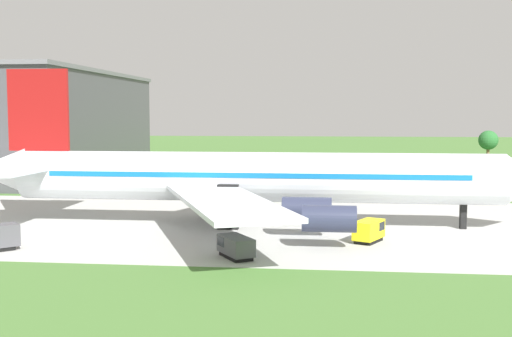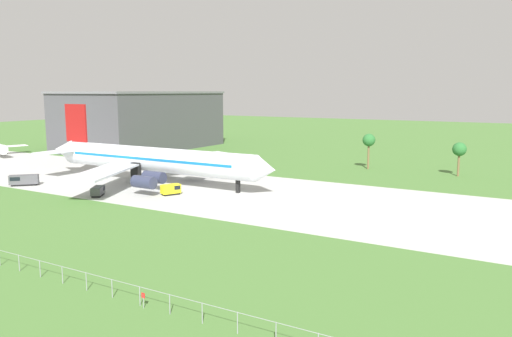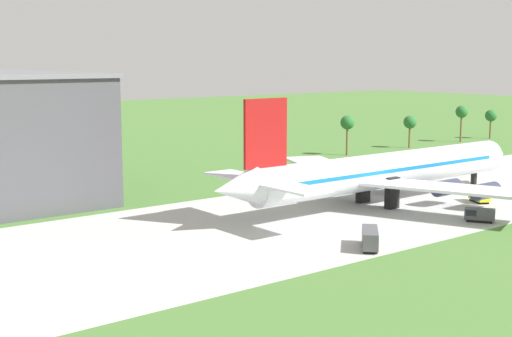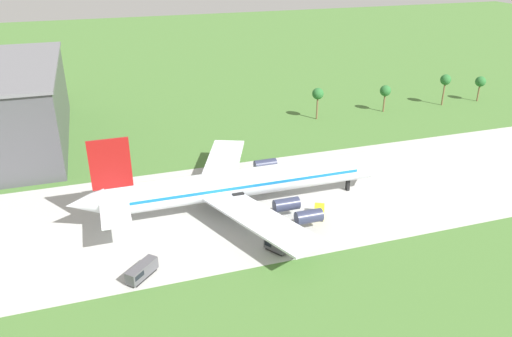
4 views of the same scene
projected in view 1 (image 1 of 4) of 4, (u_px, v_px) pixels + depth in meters
name	position (u px, v px, depth m)	size (l,w,h in m)	color
jet_airliner	(245.00, 177.00, 76.55)	(69.52, 55.32, 18.75)	silver
baggage_tug	(369.00, 230.00, 66.43)	(3.61, 4.54, 2.28)	black
catering_van	(235.00, 246.00, 59.19)	(4.06, 4.80, 2.01)	black
terminal_building	(29.00, 124.00, 136.59)	(36.72, 61.20, 22.11)	#47474C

